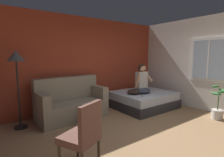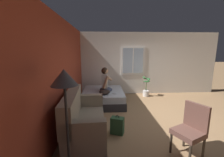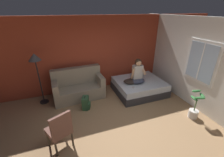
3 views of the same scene
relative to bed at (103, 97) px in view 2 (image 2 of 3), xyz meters
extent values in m
plane|color=#93704C|center=(-1.34, -1.71, -0.24)|extent=(40.00, 40.00, 0.00)
cube|color=#993823|center=(-1.34, 1.02, 1.11)|extent=(10.10, 0.16, 2.70)
cube|color=silver|center=(1.29, -1.71, 1.11)|extent=(0.16, 6.71, 2.70)
cube|color=white|center=(1.20, -1.31, 1.25)|extent=(0.02, 1.04, 1.24)
cube|color=#9EB2C6|center=(1.18, -1.31, 1.25)|extent=(0.01, 0.88, 1.08)
cube|color=white|center=(1.18, -1.31, 1.25)|extent=(0.01, 0.04, 1.08)
cube|color=#2D2D33|center=(0.00, 0.00, -0.11)|extent=(1.74, 1.50, 0.26)
cube|color=silver|center=(0.00, 0.00, 0.13)|extent=(1.69, 1.46, 0.22)
cube|color=gray|center=(-2.16, 0.37, -0.02)|extent=(1.74, 0.89, 0.44)
cube|color=gray|center=(-2.18, 0.67, 0.50)|extent=(1.71, 0.33, 0.60)
cube|color=gray|center=(-2.92, 0.33, 0.36)|extent=(0.22, 0.81, 0.32)
cube|color=gray|center=(-1.41, 0.41, 0.36)|extent=(0.22, 0.81, 0.32)
cylinder|color=#382D23|center=(-2.80, -1.30, -0.04)|extent=(0.04, 0.04, 0.40)
cylinder|color=#382D23|center=(-3.16, -1.47, -0.04)|extent=(0.04, 0.04, 0.40)
cylinder|color=#382D23|center=(-2.63, -1.65, -0.04)|extent=(0.04, 0.04, 0.40)
cylinder|color=#382D23|center=(-2.99, -1.82, -0.04)|extent=(0.04, 0.04, 0.40)
cube|color=brown|center=(-2.89, -1.56, 0.21)|extent=(0.61, 0.61, 0.10)
cube|color=brown|center=(-2.81, -1.74, 0.50)|extent=(0.44, 0.25, 0.48)
ellipsoid|color=#383D51|center=(-0.15, -0.10, 0.32)|extent=(0.55, 0.47, 0.16)
cube|color=#B2ADA8|center=(-0.15, -0.06, 0.64)|extent=(0.34, 0.22, 0.48)
cylinder|color=tan|center=(-0.35, -0.10, 0.62)|extent=(0.09, 0.22, 0.44)
cylinder|color=tan|center=(0.01, -0.15, 0.74)|extent=(0.10, 0.38, 0.29)
sphere|color=tan|center=(-0.15, -0.08, 0.99)|extent=(0.21, 0.21, 0.21)
ellipsoid|color=black|center=(-0.15, -0.06, 1.00)|extent=(0.24, 0.23, 0.23)
cube|color=#2D5133|center=(-2.08, -0.33, -0.04)|extent=(0.27, 0.34, 0.40)
cube|color=#2D5133|center=(-1.98, -0.38, -0.13)|extent=(0.13, 0.24, 0.18)
torus|color=black|center=(-2.08, -0.33, 0.18)|extent=(0.05, 0.09, 0.09)
ellipsoid|color=#2D231E|center=(-0.41, -0.06, 0.31)|extent=(0.52, 0.42, 0.14)
cube|color=#B7B7BC|center=(-0.45, -0.38, 0.25)|extent=(0.14, 0.15, 0.01)
cylinder|color=black|center=(-3.35, 0.49, 0.52)|extent=(0.04, 0.04, 1.45)
cone|color=#4C4C51|center=(-3.35, 0.49, 1.35)|extent=(0.36, 0.36, 0.22)
cylinder|color=silver|center=(0.77, -1.82, -0.12)|extent=(0.26, 0.26, 0.24)
cylinder|color=#426033|center=(0.77, -1.82, 0.18)|extent=(0.03, 0.03, 0.36)
ellipsoid|color=#2D6B33|center=(0.67, -1.80, 0.42)|extent=(0.15, 0.29, 0.06)
ellipsoid|color=#2D6B33|center=(0.86, -1.87, 0.50)|extent=(0.22, 0.29, 0.06)
ellipsoid|color=#2D6B33|center=(0.79, -1.72, 0.58)|extent=(0.29, 0.15, 0.06)
ellipsoid|color=#2D6B33|center=(0.73, -1.91, 0.48)|extent=(0.30, 0.21, 0.06)
camera|label=1|loc=(-3.88, -3.70, 1.36)|focal=28.00mm
camera|label=2|loc=(-5.31, -0.03, 1.71)|focal=24.00mm
camera|label=3|loc=(-2.63, -4.31, 2.65)|focal=24.00mm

